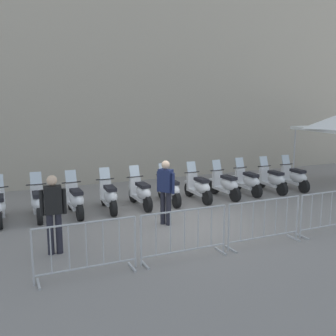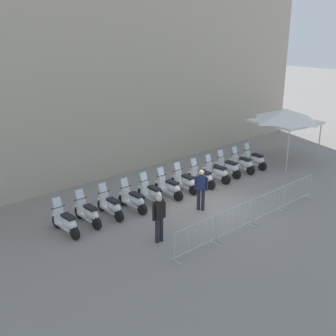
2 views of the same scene
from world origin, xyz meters
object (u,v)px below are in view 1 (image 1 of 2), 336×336
object	(u,v)px
motorcycle_6	(170,190)
officer_near_row_end	(53,210)
motorcycle_11	(294,178)
barrier_segment_2	(264,223)
motorcycle_9	(248,182)
barrier_segment_3	(331,212)
motorcycle_3	(75,200)
motorcycle_10	(273,180)
motorcycle_5	(141,193)
officer_mid_plaza	(166,189)
barrier_segment_0	(87,250)
barrier_segment_1	(184,235)
motorcycle_2	(38,203)
motorcycle_7	(199,188)
motorcycle_4	(109,196)
motorcycle_8	(226,185)

from	to	relation	value
motorcycle_6	officer_near_row_end	world-z (taller)	officer_near_row_end
officer_near_row_end	motorcycle_6	bearing A→B (deg)	40.30
motorcycle_11	barrier_segment_2	size ratio (longest dim) A/B	0.89
motorcycle_9	barrier_segment_3	size ratio (longest dim) A/B	0.89
motorcycle_3	barrier_segment_2	bearing A→B (deg)	-43.45
barrier_segment_2	barrier_segment_3	world-z (taller)	same
motorcycle_9	motorcycle_10	xyz separation A→B (m)	(1.01, 0.01, 0.00)
motorcycle_5	officer_near_row_end	bearing A→B (deg)	-132.02
barrier_segment_2	officer_mid_plaza	size ratio (longest dim) A/B	1.12
barrier_segment_0	barrier_segment_1	bearing A→B (deg)	5.28
motorcycle_3	motorcycle_6	world-z (taller)	same
barrier_segment_2	officer_mid_plaza	xyz separation A→B (m)	(-1.69, 2.11, 0.46)
motorcycle_2	motorcycle_7	world-z (taller)	same
motorcycle_11	officer_near_row_end	xyz separation A→B (m)	(-8.70, -3.53, 0.53)
motorcycle_4	motorcycle_3	bearing A→B (deg)	-171.56
motorcycle_4	motorcycle_8	distance (m)	4.04
motorcycle_7	barrier_segment_3	distance (m)	4.34
motorcycle_6	barrier_segment_3	bearing A→B (deg)	-53.06
barrier_segment_1	motorcycle_11	bearing A→B (deg)	37.17
barrier_segment_0	barrier_segment_1	distance (m)	2.04
motorcycle_5	motorcycle_11	distance (m)	6.04
motorcycle_4	motorcycle_11	world-z (taller)	same
motorcycle_7	officer_mid_plaza	world-z (taller)	officer_mid_plaza
motorcycle_7	barrier_segment_1	size ratio (longest dim) A/B	0.89
motorcycle_2	motorcycle_4	size ratio (longest dim) A/B	1.00
motorcycle_5	barrier_segment_3	distance (m)	5.42
motorcycle_3	motorcycle_8	distance (m)	5.04
motorcycle_6	officer_near_row_end	xyz separation A→B (m)	(-3.68, -3.12, 0.53)
motorcycle_6	motorcycle_11	distance (m)	5.04
barrier_segment_2	officer_near_row_end	world-z (taller)	officer_near_row_end
motorcycle_7	motorcycle_10	distance (m)	3.02
motorcycle_6	barrier_segment_0	xyz separation A→B (m)	(-3.16, -4.45, 0.07)
motorcycle_2	motorcycle_3	xyz separation A→B (m)	(1.02, -0.02, 0.00)
motorcycle_3	motorcycle_4	xyz separation A→B (m)	(0.99, 0.15, 0.00)
barrier_segment_0	barrier_segment_3	world-z (taller)	same
motorcycle_2	motorcycle_10	bearing A→B (deg)	4.85
motorcycle_3	motorcycle_9	world-z (taller)	same
motorcycle_3	barrier_segment_2	xyz separation A→B (m)	(3.89, -3.69, 0.07)
motorcycle_6	motorcycle_8	distance (m)	2.03
motorcycle_3	motorcycle_9	bearing A→B (deg)	6.63
motorcycle_3	barrier_segment_3	xyz separation A→B (m)	(5.92, -3.50, 0.07)
motorcycle_8	motorcycle_3	bearing A→B (deg)	-174.64
motorcycle_3	motorcycle_10	distance (m)	7.05
motorcycle_2	motorcycle_9	size ratio (longest dim) A/B	1.00
barrier_segment_0	barrier_segment_1	xyz separation A→B (m)	(2.03, 0.19, 0.00)
motorcycle_3	motorcycle_2	bearing A→B (deg)	178.82
motorcycle_3	motorcycle_11	bearing A→B (deg)	5.64
motorcycle_4	motorcycle_11	distance (m)	7.06
motorcycle_5	motorcycle_9	size ratio (longest dim) A/B	1.00
motorcycle_7	motorcycle_2	bearing A→B (deg)	-175.73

